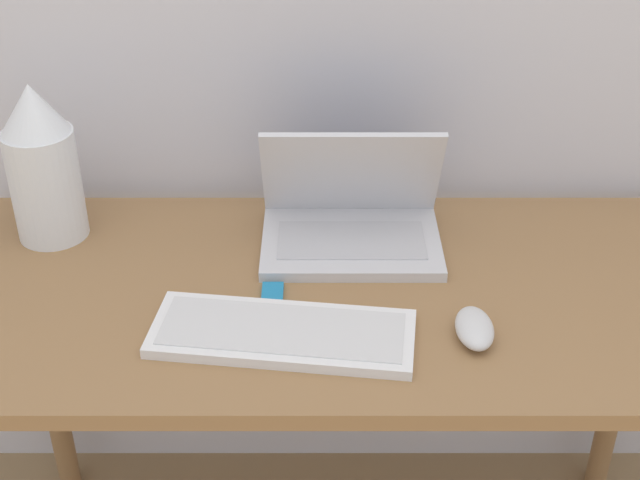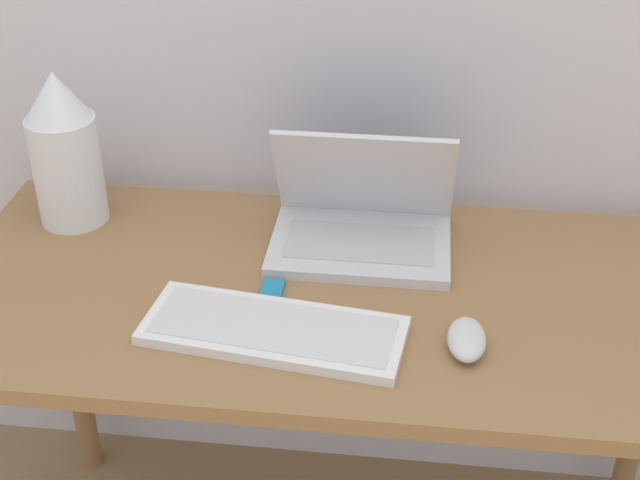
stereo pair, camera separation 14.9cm
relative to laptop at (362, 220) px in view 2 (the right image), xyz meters
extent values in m
cube|color=olive|center=(-0.03, -0.15, -0.07)|extent=(1.39, 0.64, 0.03)
cylinder|color=olive|center=(-0.67, 0.11, -0.45)|extent=(0.05, 0.05, 0.73)
cube|color=silver|center=(0.00, -0.02, -0.04)|extent=(0.33, 0.24, 0.02)
cube|color=#B7B7BC|center=(0.00, -0.03, -0.03)|extent=(0.27, 0.13, 0.00)
cube|color=silver|center=(0.00, 0.04, 0.07)|extent=(0.33, 0.12, 0.21)
cube|color=#0F1938|center=(0.00, 0.05, 0.08)|extent=(0.29, 0.10, 0.18)
cube|color=white|center=(-0.12, -0.30, -0.04)|extent=(0.44, 0.21, 0.02)
cube|color=silver|center=(-0.12, -0.30, -0.03)|extent=(0.40, 0.17, 0.00)
ellipsoid|color=silver|center=(0.19, -0.29, -0.03)|extent=(0.06, 0.11, 0.04)
cylinder|color=white|center=(-0.56, 0.02, 0.06)|extent=(0.13, 0.13, 0.21)
cone|color=white|center=(-0.56, 0.02, 0.21)|extent=(0.12, 0.12, 0.09)
cube|color=#1E7FB7|center=(-0.14, -0.18, -0.05)|extent=(0.04, 0.06, 0.01)
camera|label=1|loc=(-0.06, -1.42, 0.84)|focal=50.00mm
camera|label=2|loc=(0.09, -1.41, 0.84)|focal=50.00mm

